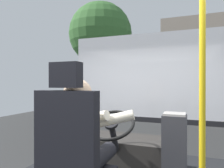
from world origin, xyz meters
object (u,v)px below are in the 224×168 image
(handrail_pole, at_px, (202,82))
(fare_box, at_px, (175,152))
(bus_driver, at_px, (82,137))
(driver_seat, at_px, (74,162))
(steering_console, at_px, (123,151))

(handrail_pole, xyz_separation_m, fare_box, (-0.23, 0.62, -0.73))
(bus_driver, height_order, handrail_pole, handrail_pole)
(driver_seat, relative_size, steering_console, 1.15)
(steering_console, xyz_separation_m, handrail_pole, (0.90, -0.96, 0.91))
(driver_seat, distance_m, bus_driver, 0.20)
(driver_seat, xyz_separation_m, handrail_pole, (0.90, 0.26, 0.60))
(bus_driver, bearing_deg, driver_seat, -90.00)
(driver_seat, bearing_deg, bus_driver, 90.00)
(bus_driver, xyz_separation_m, fare_box, (0.67, 0.76, -0.28))
(fare_box, bearing_deg, steering_console, 153.26)
(steering_console, height_order, handrail_pole, handrail_pole)
(driver_seat, bearing_deg, fare_box, 52.83)
(handrail_pole, bearing_deg, fare_box, 110.37)
(bus_driver, bearing_deg, handrail_pole, 8.54)
(steering_console, height_order, fare_box, fare_box)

